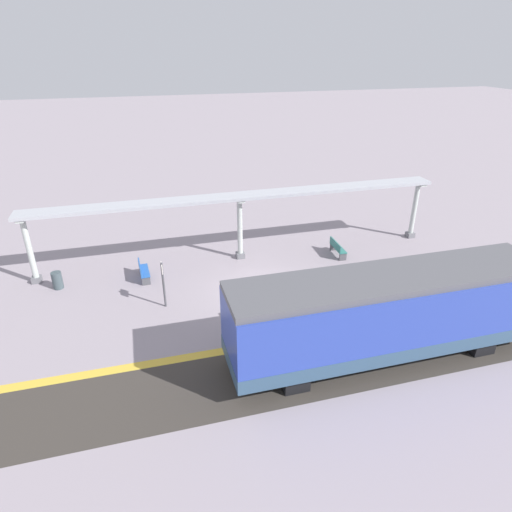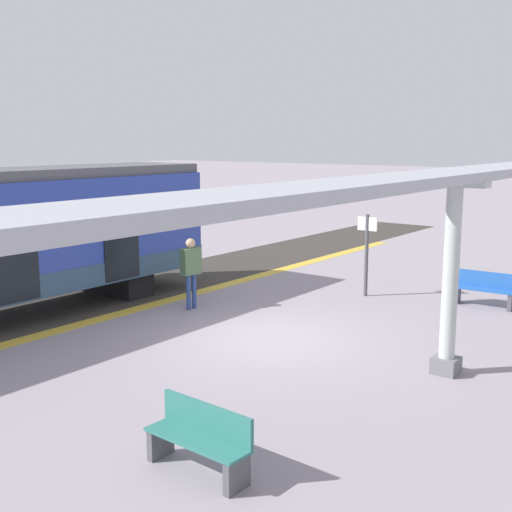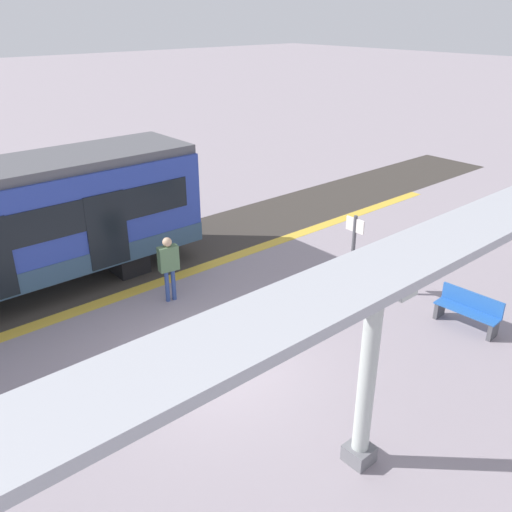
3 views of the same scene
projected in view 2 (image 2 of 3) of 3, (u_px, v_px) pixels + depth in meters
ground_plane at (268, 338)px, 13.76m from camera, size 176.00×176.00×0.00m
tactile_edge_strip at (138, 309)px, 16.15m from camera, size 0.44×26.82×0.01m
trackbed at (91, 298)px, 17.23m from camera, size 3.20×38.82×0.01m
canopy_pillar_second at (451, 278)px, 11.37m from camera, size 1.10×0.44×3.46m
canopy_beam at (453, 175)px, 10.95m from camera, size 1.20×21.86×0.16m
bench_near_end at (485, 289)px, 16.36m from camera, size 1.52×0.52×0.86m
bench_mid_platform at (201, 438)px, 8.17m from camera, size 1.52×0.50×0.86m
platform_info_sign at (367, 247)px, 17.27m from camera, size 0.56×0.10×2.20m
passenger_waiting_near_edge at (191, 265)px, 15.95m from camera, size 0.30×0.54×1.77m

